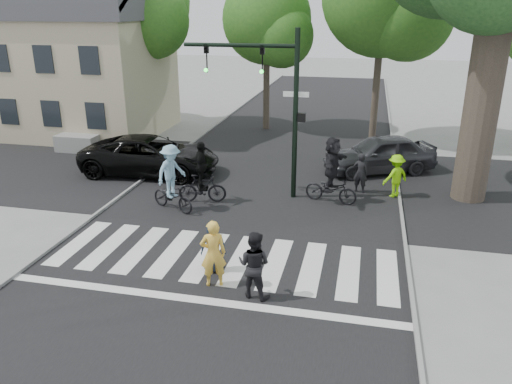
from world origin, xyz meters
TOP-DOWN VIEW (x-y plane):
  - ground at (0.00, 0.00)m, footprint 120.00×120.00m
  - road_stem at (0.00, 5.00)m, footprint 10.00×70.00m
  - road_cross at (0.00, 8.00)m, footprint 70.00×10.00m
  - curb_left at (-5.05, 5.00)m, footprint 0.10×70.00m
  - curb_right at (5.05, 5.00)m, footprint 0.10×70.00m
  - crosswalk at (0.00, 0.66)m, footprint 10.00×3.85m
  - traffic_signal at (0.35, 6.20)m, footprint 4.45×0.29m
  - bg_tree_0 at (-13.74, 16.00)m, footprint 5.46×5.20m
  - bg_tree_1 at (-8.70, 15.48)m, footprint 6.09×5.80m
  - bg_tree_2 at (-1.76, 16.62)m, footprint 5.04×4.80m
  - bg_tree_3 at (4.31, 15.27)m, footprint 6.30×6.00m
  - house at (-11.49, 13.98)m, footprint 8.40×8.10m
  - pedestrian_woman at (0.18, -0.43)m, footprint 0.76×0.63m
  - pedestrian_child at (-0.04, 0.27)m, footprint 0.78×0.62m
  - pedestrian_adult at (1.28, -0.70)m, footprint 0.94×0.80m
  - cyclist_left at (-2.68, 4.05)m, footprint 1.94×1.37m
  - cyclist_mid at (-1.93, 4.99)m, footprint 1.78×1.11m
  - cyclist_right at (2.59, 5.97)m, footprint 2.01×1.86m
  - car_suv at (-5.08, 7.63)m, footprint 5.85×2.96m
  - car_grey at (4.30, 9.96)m, footprint 5.05×3.67m
  - bystander_hivis at (4.85, 7.07)m, footprint 1.19×1.11m
  - bystander_dark at (3.58, 7.28)m, footprint 0.62×0.48m

SIDE VIEW (x-z plane):
  - ground at x=0.00m, z-range 0.00..0.00m
  - road_stem at x=0.00m, z-range 0.00..0.01m
  - road_cross at x=0.00m, z-range 0.00..0.01m
  - crosswalk at x=0.00m, z-range 0.00..0.01m
  - curb_left at x=-5.05m, z-range 0.00..0.10m
  - curb_right at x=5.05m, z-range 0.00..0.10m
  - pedestrian_child at x=-0.04m, z-range 0.00..1.40m
  - bystander_dark at x=3.58m, z-range 0.00..1.53m
  - car_suv at x=-5.08m, z-range 0.00..1.59m
  - car_grey at x=4.30m, z-range 0.00..1.60m
  - bystander_hivis at x=4.85m, z-range 0.00..1.61m
  - pedestrian_adult at x=1.28m, z-range 0.00..1.71m
  - pedestrian_woman at x=0.18m, z-range 0.00..1.78m
  - cyclist_mid at x=-1.93m, z-range -0.20..2.04m
  - cyclist_left at x=-2.68m, z-range -0.15..2.18m
  - cyclist_right at x=2.59m, z-range -0.13..2.29m
  - house at x=-11.49m, z-range -0.61..8.21m
  - traffic_signal at x=0.35m, z-range 0.90..6.90m
  - bg_tree_2 at x=-1.76m, z-range 1.58..9.98m
  - bg_tree_0 at x=-13.74m, z-range 1.66..10.63m
  - bg_tree_1 at x=-8.70m, z-range 1.75..11.55m
  - bg_tree_3 at x=4.31m, z-range 1.84..12.04m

